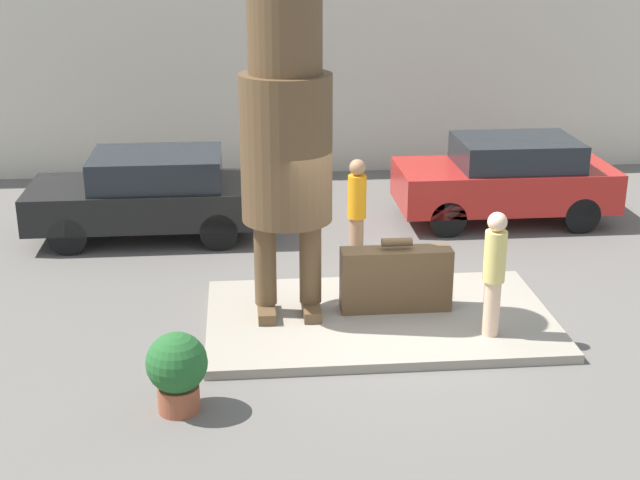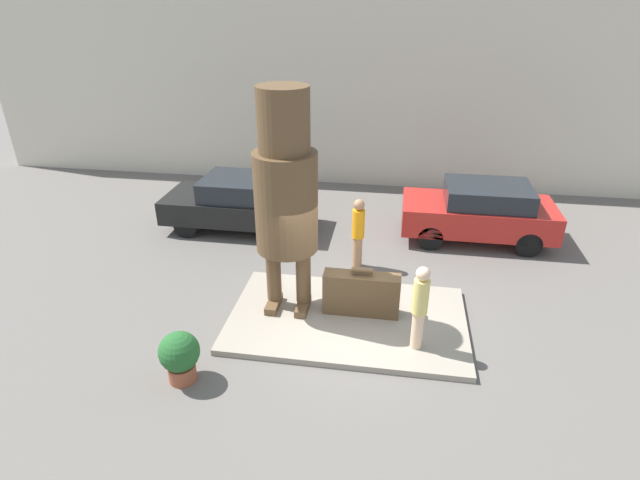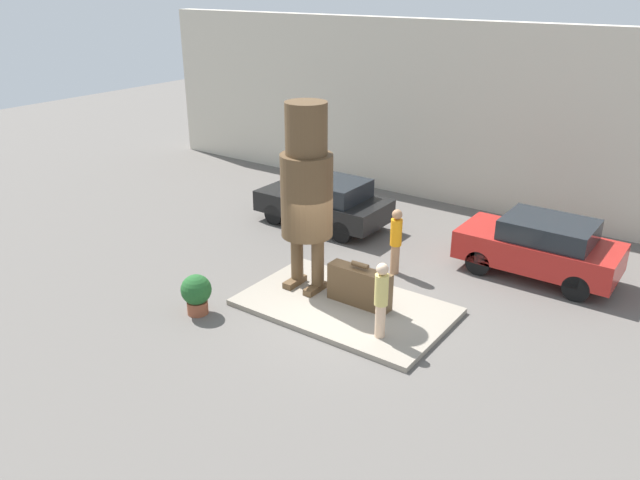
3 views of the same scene
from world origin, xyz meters
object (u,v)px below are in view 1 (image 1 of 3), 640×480
Objects in this scene: tourist at (494,269)px; parked_car_red at (507,178)px; parked_car_black at (150,193)px; planter_pot at (177,369)px; giant_suitcase at (396,279)px; worker_hivis at (357,207)px; statue_figure at (286,127)px.

tourist reaches higher than parked_car_red.
parked_car_red is (6.64, 0.29, 0.03)m from parked_car_black.
tourist is 5.47m from parked_car_red.
parked_car_red is at bearing -177.48° from parked_car_black.
giant_suitcase is at bearing 38.83° from planter_pot.
tourist reaches higher than worker_hivis.
parked_car_red reaches higher than giant_suitcase.
giant_suitcase is 5.11m from parked_car_red.
statue_figure is 4.94m from parked_car_black.
giant_suitcase is 0.91× the size of tourist.
worker_hivis is at bearing 153.57° from parked_car_black.
worker_hivis reaches higher than parked_car_red.
planter_pot is (-4.08, -1.41, -0.54)m from tourist.
statue_figure reaches higher than worker_hivis.
planter_pot is at bearing -160.89° from tourist.
statue_figure is 1.14× the size of parked_car_red.
tourist is at bearing -40.44° from giant_suitcase.
statue_figure is at bearing 159.80° from tourist.
parked_car_red is 3.73m from worker_hivis.
worker_hivis is at bearing 97.15° from giant_suitcase.
giant_suitcase is 0.88× the size of worker_hivis.
worker_hivis is (-3.12, -2.04, 0.14)m from parked_car_red.
tourist is (1.13, -0.96, 0.49)m from giant_suitcase.
tourist is at bearing 135.11° from parked_car_black.
parked_car_black is at bearing 119.90° from statue_figure.
parked_car_black is at bearing 2.52° from parked_car_red.
statue_figure is 1.11× the size of parked_car_black.
parked_car_red is 4.13× the size of planter_pot.
parked_car_red is at bearing 56.04° from giant_suitcase.
statue_figure reaches higher than giant_suitcase.
worker_hivis is (3.51, -1.75, 0.17)m from parked_car_black.
tourist is 0.42× the size of parked_car_black.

